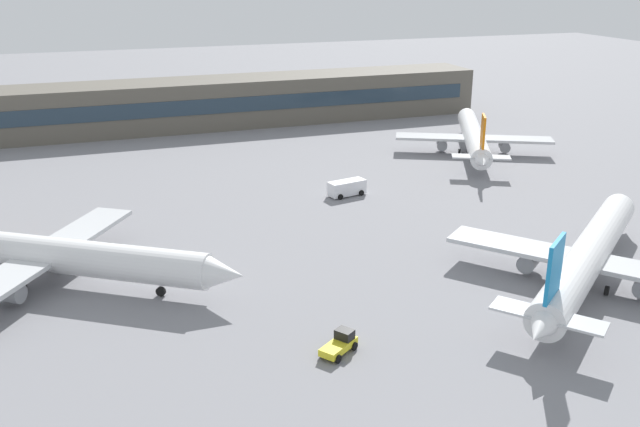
# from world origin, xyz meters

# --- Properties ---
(ground_plane) EXTENTS (400.00, 400.00, 0.00)m
(ground_plane) POSITION_xyz_m (0.00, 40.00, 0.00)
(ground_plane) COLOR gray
(terminal_building) EXTENTS (117.63, 12.13, 9.00)m
(terminal_building) POSITION_xyz_m (0.00, 102.92, 4.50)
(terminal_building) COLOR #5B564C
(terminal_building) RESTS_ON ground_plane
(airplane_near) EXTENTS (32.27, 27.53, 9.69)m
(airplane_near) POSITION_xyz_m (25.87, 20.13, 2.95)
(airplane_near) COLOR white
(airplane_near) RESTS_ON ground_plane
(airplane_mid) EXTENTS (34.76, 25.85, 9.88)m
(airplane_mid) POSITION_xyz_m (-23.95, 37.34, 3.01)
(airplane_mid) COLOR silver
(airplane_mid) RESTS_ON ground_plane
(airplane_far) EXTENTS (24.71, 34.16, 9.13)m
(airplane_far) POSITION_xyz_m (42.03, 68.48, 2.78)
(airplane_far) COLOR white
(airplane_far) RESTS_ON ground_plane
(baggage_tug_yellow) EXTENTS (3.80, 3.31, 1.75)m
(baggage_tug_yellow) POSITION_xyz_m (-2.06, 15.74, 0.80)
(baggage_tug_yellow) COLOR yellow
(baggage_tug_yellow) RESTS_ON ground_plane
(service_van_white) EXTENTS (5.50, 3.12, 2.08)m
(service_van_white) POSITION_xyz_m (13.46, 53.55, 1.11)
(service_van_white) COLOR white
(service_van_white) RESTS_ON ground_plane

